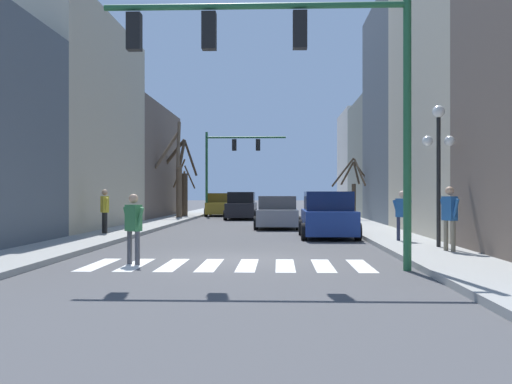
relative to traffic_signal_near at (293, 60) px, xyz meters
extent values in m
plane|color=#4C4C4F|center=(-1.53, 1.99, -4.71)|extent=(240.00, 240.00, 0.00)
cube|color=#9E9E99|center=(-6.92, 1.99, -4.63)|extent=(2.17, 90.00, 0.15)
cube|color=#9E9E99|center=(3.87, 1.99, -4.63)|extent=(2.17, 90.00, 0.15)
cube|color=#BCB299|center=(-11.01, 14.40, 0.25)|extent=(6.00, 12.41, 9.92)
cube|color=#66564C|center=(-11.01, 26.84, -0.96)|extent=(6.00, 12.48, 7.51)
cube|color=#BCB299|center=(7.96, 10.40, 1.54)|extent=(6.00, 10.36, 12.49)
cube|color=#515B66|center=(7.96, 20.01, 1.41)|extent=(6.00, 8.87, 12.23)
cube|color=gray|center=(7.96, 28.52, -0.70)|extent=(6.00, 8.15, 8.02)
cube|color=beige|center=(7.96, 36.69, -0.50)|extent=(6.00, 8.20, 8.42)
cube|color=white|center=(-4.68, 0.84, -4.71)|extent=(0.45, 2.60, 0.01)
cube|color=white|center=(-3.78, 0.84, -4.71)|extent=(0.45, 2.60, 0.01)
cube|color=white|center=(-2.88, 0.84, -4.71)|extent=(0.45, 2.60, 0.01)
cube|color=white|center=(-1.98, 0.84, -4.71)|extent=(0.45, 2.60, 0.01)
cube|color=white|center=(-1.08, 0.84, -4.71)|extent=(0.45, 2.60, 0.01)
cube|color=white|center=(-0.18, 0.84, -4.71)|extent=(0.45, 2.60, 0.01)
cube|color=white|center=(0.72, 0.84, -4.71)|extent=(0.45, 2.60, 0.01)
cube|color=white|center=(1.62, 0.84, -4.71)|extent=(0.45, 2.60, 0.01)
cylinder|color=#236038|center=(2.53, 0.00, -1.54)|extent=(0.18, 0.18, 6.34)
cylinder|color=#236038|center=(-0.88, 0.00, 1.23)|extent=(6.82, 0.14, 0.14)
cube|color=black|center=(0.15, 0.00, 0.68)|extent=(0.32, 0.28, 0.84)
cube|color=black|center=(-1.90, 0.00, 0.68)|extent=(0.32, 0.28, 0.84)
cube|color=black|center=(-3.60, 0.00, 0.68)|extent=(0.32, 0.28, 0.84)
cylinder|color=#236038|center=(-5.59, 30.12, -1.62)|extent=(0.18, 0.18, 6.17)
cylinder|color=#236038|center=(-2.69, 30.12, 1.06)|extent=(5.79, 0.14, 0.14)
cube|color=black|center=(-3.56, 30.12, 0.51)|extent=(0.32, 0.28, 0.84)
cube|color=black|center=(-1.82, 30.12, 0.51)|extent=(0.32, 0.28, 0.84)
cylinder|color=black|center=(4.36, 4.29, -2.67)|extent=(0.12, 0.12, 3.79)
sphere|color=white|center=(4.36, 4.29, -0.59)|extent=(0.36, 0.36, 0.36)
sphere|color=white|center=(4.04, 4.29, -1.45)|extent=(0.31, 0.31, 0.31)
sphere|color=white|center=(4.68, 4.29, -1.45)|extent=(0.31, 0.31, 0.31)
cube|color=black|center=(-2.76, 25.77, -4.09)|extent=(1.83, 4.84, 0.88)
cube|color=black|center=(-2.76, 25.77, -3.29)|extent=(1.68, 2.52, 0.72)
cylinder|color=black|center=(-1.82, 24.27, -4.39)|extent=(0.22, 0.64, 0.64)
cylinder|color=black|center=(-3.69, 24.27, -4.39)|extent=(0.22, 0.64, 0.64)
cylinder|color=black|center=(-1.82, 27.27, -4.39)|extent=(0.22, 0.64, 0.64)
cylinder|color=black|center=(-3.69, 27.27, -4.39)|extent=(0.22, 0.64, 0.64)
cube|color=navy|center=(1.58, 9.71, -4.09)|extent=(1.91, 4.26, 0.88)
cube|color=#0E1C46|center=(1.58, 9.71, -3.29)|extent=(1.76, 2.22, 0.72)
cylinder|color=black|center=(0.60, 11.03, -4.39)|extent=(0.22, 0.64, 0.64)
cylinder|color=black|center=(2.55, 11.03, -4.39)|extent=(0.22, 0.64, 0.64)
cylinder|color=black|center=(0.60, 8.39, -4.39)|extent=(0.22, 0.64, 0.64)
cylinder|color=black|center=(2.55, 8.39, -4.39)|extent=(0.22, 0.64, 0.64)
cube|color=gray|center=(-0.39, 15.90, -4.15)|extent=(1.93, 4.68, 0.77)
cube|color=#464648|center=(-0.39, 15.90, -3.45)|extent=(1.78, 2.44, 0.63)
cylinder|color=black|center=(-1.38, 17.35, -4.39)|extent=(0.22, 0.64, 0.64)
cylinder|color=black|center=(0.60, 17.35, -4.39)|extent=(0.22, 0.64, 0.64)
cylinder|color=black|center=(-1.38, 14.45, -4.39)|extent=(0.22, 0.64, 0.64)
cylinder|color=black|center=(0.60, 14.45, -4.39)|extent=(0.22, 0.64, 0.64)
cube|color=#A38423|center=(-4.69, 31.27, -4.11)|extent=(1.79, 4.56, 0.84)
cube|color=#594813|center=(-4.69, 31.27, -3.35)|extent=(1.65, 2.37, 0.69)
cylinder|color=black|center=(-5.60, 32.68, -4.39)|extent=(0.22, 0.64, 0.64)
cylinder|color=black|center=(-3.78, 32.68, -4.39)|extent=(0.22, 0.64, 0.64)
cylinder|color=black|center=(-5.60, 29.85, -4.39)|extent=(0.22, 0.64, 0.64)
cylinder|color=black|center=(-3.78, 29.85, -4.39)|extent=(0.22, 0.64, 0.64)
cylinder|color=#4C4C51|center=(-3.72, 0.81, -4.30)|extent=(0.12, 0.12, 0.81)
cylinder|color=#4C4C51|center=(-3.96, 0.99, -4.30)|extent=(0.12, 0.12, 0.81)
cube|color=#337542|center=(-3.84, 0.90, -3.58)|extent=(0.45, 0.42, 0.64)
sphere|color=tan|center=(-3.84, 0.90, -3.11)|extent=(0.23, 0.23, 0.23)
cylinder|color=#337542|center=(-3.66, 0.76, -3.62)|extent=(0.27, 0.24, 0.62)
cylinder|color=#337542|center=(-4.02, 1.04, -3.62)|extent=(0.27, 0.24, 0.62)
cylinder|color=#282D47|center=(3.85, 6.37, -4.17)|extent=(0.12, 0.12, 0.78)
cylinder|color=#282D47|center=(3.64, 6.56, -4.17)|extent=(0.12, 0.12, 0.78)
cube|color=#235693|center=(3.75, 6.46, -3.47)|extent=(0.43, 0.42, 0.61)
sphere|color=beige|center=(3.75, 6.46, -3.02)|extent=(0.22, 0.22, 0.22)
cylinder|color=#235693|center=(3.91, 6.32, -3.51)|extent=(0.26, 0.24, 0.60)
cylinder|color=#235693|center=(3.58, 6.61, -3.51)|extent=(0.26, 0.24, 0.60)
cylinder|color=black|center=(-7.04, 9.56, -4.15)|extent=(0.12, 0.12, 0.81)
cylinder|color=black|center=(-7.20, 9.81, -4.15)|extent=(0.12, 0.12, 0.81)
cube|color=gold|center=(-7.12, 9.68, -3.43)|extent=(0.41, 0.46, 0.64)
sphere|color=tan|center=(-7.12, 9.68, -2.96)|extent=(0.23, 0.23, 0.23)
cylinder|color=gold|center=(-7.00, 9.49, -3.47)|extent=(0.23, 0.28, 0.62)
cylinder|color=gold|center=(-7.25, 9.88, -3.47)|extent=(0.23, 0.28, 0.62)
cylinder|color=#7A705B|center=(4.25, 3.13, -4.14)|extent=(0.12, 0.12, 0.83)
cylinder|color=#7A705B|center=(4.37, 2.85, -4.14)|extent=(0.12, 0.12, 0.83)
cube|color=#235693|center=(4.31, 2.99, -3.40)|extent=(0.37, 0.46, 0.65)
sphere|color=tan|center=(4.31, 2.99, -2.92)|extent=(0.23, 0.23, 0.23)
cylinder|color=#235693|center=(4.22, 3.21, -3.44)|extent=(0.20, 0.30, 0.63)
cylinder|color=#235693|center=(4.40, 2.78, -3.44)|extent=(0.20, 0.30, 0.63)
cylinder|color=brown|center=(-6.76, 25.03, -2.87)|extent=(0.38, 0.38, 3.37)
cylinder|color=brown|center=(-6.64, 24.09, 0.06)|extent=(0.42, 2.06, 3.16)
cylinder|color=brown|center=(-7.41, 24.29, -0.26)|extent=(1.39, 1.70, 2.50)
cylinder|color=brown|center=(-6.91, 25.74, -0.31)|extent=(0.42, 1.55, 2.32)
cylinder|color=brown|center=(-7.08, 29.37, -3.51)|extent=(0.27, 0.27, 2.10)
cylinder|color=brown|center=(-7.45, 29.22, -1.59)|extent=(0.87, 0.43, 2.09)
cylinder|color=brown|center=(-7.22, 29.87, -2.06)|extent=(0.40, 1.12, 1.38)
cylinder|color=brown|center=(-6.72, 29.41, -1.85)|extent=(0.82, 0.20, 1.69)
cylinder|color=#473828|center=(4.25, 23.18, -3.50)|extent=(0.26, 0.26, 2.12)
cylinder|color=#473828|center=(3.60, 23.27, -1.73)|extent=(1.40, 0.30, 1.80)
cylinder|color=#473828|center=(4.93, 23.55, -1.93)|extent=(1.41, 0.89, 1.73)
cylinder|color=#473828|center=(4.52, 22.47, -1.74)|extent=(0.58, 1.54, 1.72)
cylinder|color=#473828|center=(4.38, 22.89, -1.78)|extent=(0.37, 0.70, 1.38)
cylinder|color=#473828|center=(3.89, 23.40, -1.78)|extent=(0.83, 0.57, 1.47)
cylinder|color=#473828|center=(-6.75, 27.26, -3.11)|extent=(0.42, 0.42, 2.90)
cylinder|color=#473828|center=(-6.41, 27.80, -0.60)|extent=(0.81, 1.25, 2.41)
cylinder|color=#473828|center=(-6.90, 26.66, -0.67)|extent=(0.49, 1.39, 2.68)
cylinder|color=#473828|center=(-7.82, 27.48, -0.64)|extent=(2.31, 0.69, 2.75)
camera|label=1|loc=(-0.34, -13.43, -2.97)|focal=42.00mm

